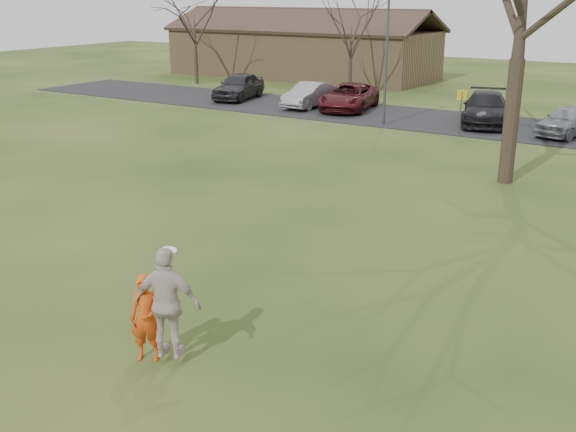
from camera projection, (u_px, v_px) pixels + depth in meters
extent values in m
plane|color=#1E380F|center=(173.00, 351.00, 12.52)|extent=(120.00, 120.00, 0.00)
cube|color=black|center=(520.00, 129.00, 32.63)|extent=(62.00, 6.50, 0.04)
imported|color=#CF4611|center=(146.00, 318.00, 12.00)|extent=(0.70, 0.63, 1.62)
imported|color=#29282B|center=(239.00, 86.00, 41.28)|extent=(2.76, 4.91, 1.58)
imported|color=#929297|center=(309.00, 95.00, 38.47)|extent=(1.45, 4.15, 1.37)
imported|color=#4A1117|center=(349.00, 97.00, 37.55)|extent=(3.30, 5.51, 1.43)
imported|color=black|center=(486.00, 108.00, 33.55)|extent=(3.43, 5.65, 1.53)
imported|color=gray|center=(569.00, 121.00, 30.84)|extent=(2.67, 4.27, 1.36)
imported|color=beige|center=(168.00, 303.00, 11.73)|extent=(1.29, 0.86, 2.04)
cylinder|color=white|center=(169.00, 250.00, 11.61)|extent=(0.27, 0.27, 0.08)
cube|color=#8C6D4C|center=(302.00, 53.00, 52.61)|extent=(20.00, 8.00, 3.50)
cube|color=#33231C|center=(288.00, 20.00, 50.18)|extent=(20.60, 4.40, 1.78)
cube|color=#33231C|center=(316.00, 19.00, 53.48)|extent=(20.60, 4.40, 1.78)
cube|color=#38281E|center=(302.00, 10.00, 51.61)|extent=(20.60, 0.45, 0.20)
cylinder|color=#47474C|center=(386.00, 63.00, 32.70)|extent=(0.12, 0.12, 6.00)
cylinder|color=#47474C|center=(460.00, 114.00, 30.91)|extent=(0.06, 0.06, 2.00)
cube|color=yellow|center=(462.00, 95.00, 30.64)|extent=(0.35, 0.35, 0.45)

